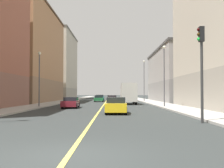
{
  "coord_description": "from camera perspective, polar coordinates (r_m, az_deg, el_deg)",
  "views": [
    {
      "loc": [
        1.22,
        -7.85,
        1.77
      ],
      "look_at": [
        1.41,
        41.21,
        3.31
      ],
      "focal_mm": 44.51,
      "sensor_mm": 36.0,
      "label": 1
    }
  ],
  "objects": [
    {
      "name": "building_left_mid",
      "position": [
        57.67,
        12.87,
        1.7
      ],
      "size": [
        8.51,
        25.8,
        10.47
      ],
      "color": "gray",
      "rests_on": "ground"
    },
    {
      "name": "building_right_midblock",
      "position": [
        54.92,
        -16.69,
        5.67
      ],
      "size": [
        8.51,
        25.33,
        17.67
      ],
      "color": "#8F6B4F",
      "rests_on": "ground"
    },
    {
      "name": "street_lamp_right_near",
      "position": [
        34.25,
        -14.93,
        2.24
      ],
      "size": [
        0.36,
        0.36,
        6.53
      ],
      "color": "#4C4C51",
      "rests_on": "ground"
    },
    {
      "name": "ground_plane",
      "position": [
        8.14,
        -9.11,
        -14.32
      ],
      "size": [
        400.0,
        400.0,
        0.0
      ],
      "primitive_type": "plane",
      "color": "#2A2E2E",
      "rests_on": "ground"
    },
    {
      "name": "car_white",
      "position": [
        57.79,
        2.48,
        -2.93
      ],
      "size": [
        2.03,
        4.42,
        1.27
      ],
      "color": "white",
      "rests_on": "ground"
    },
    {
      "name": "traffic_light_left_near",
      "position": [
        17.1,
        17.66,
        4.71
      ],
      "size": [
        0.4,
        0.32,
        5.65
      ],
      "color": "#2D2D2D",
      "rests_on": "ground"
    },
    {
      "name": "street_lamp_left_far",
      "position": [
        54.4,
        6.38,
        1.48
      ],
      "size": [
        0.36,
        0.36,
        7.9
      ],
      "color": "#4C4C51",
      "rests_on": "ground"
    },
    {
      "name": "car_red",
      "position": [
        53.51,
        -0.28,
        -3.02
      ],
      "size": [
        2.1,
        4.64,
        1.28
      ],
      "color": "red",
      "rests_on": "ground"
    },
    {
      "name": "building_right_distant",
      "position": [
        81.43,
        -11.21,
        3.61
      ],
      "size": [
        8.51,
        22.14,
        18.78
      ],
      "color": "#9D9688",
      "rests_on": "ground"
    },
    {
      "name": "street_lamp_left_near",
      "position": [
        33.83,
        10.44,
        2.93
      ],
      "size": [
        0.36,
        0.36,
        7.27
      ],
      "color": "#4C4C51",
      "rests_on": "ground"
    },
    {
      "name": "car_maroon",
      "position": [
        32.65,
        -8.68,
        -3.79
      ],
      "size": [
        1.84,
        4.5,
        1.26
      ],
      "color": "maroon",
      "rests_on": "ground"
    },
    {
      "name": "lane_center_stripe",
      "position": [
        56.89,
        -1.45,
        -3.58
      ],
      "size": [
        0.16,
        154.0,
        0.01
      ],
      "primitive_type": "cube",
      "color": "#E5D14C",
      "rests_on": "ground"
    },
    {
      "name": "car_teal",
      "position": [
        63.8,
        -2.75,
        -2.8
      ],
      "size": [
        1.96,
        4.32,
        1.31
      ],
      "color": "#196670",
      "rests_on": "ground"
    },
    {
      "name": "car_yellow",
      "position": [
        23.53,
        0.66,
        -4.5
      ],
      "size": [
        1.9,
        4.01,
        1.39
      ],
      "color": "gold",
      "rests_on": "ground"
    },
    {
      "name": "sidewalk_right",
      "position": [
        57.71,
        -9.96,
        -3.46
      ],
      "size": [
        3.3,
        168.0,
        0.15
      ],
      "primitive_type": "cube",
      "color": "#9E9B93",
      "rests_on": "ground"
    },
    {
      "name": "car_green",
      "position": [
        55.05,
        -2.95,
        -3.0
      ],
      "size": [
        1.94,
        4.47,
        1.25
      ],
      "color": "#1E6B38",
      "rests_on": "ground"
    },
    {
      "name": "box_truck",
      "position": [
        42.88,
        3.14,
        -1.92
      ],
      "size": [
        2.33,
        7.54,
        3.18
      ],
      "color": "beige",
      "rests_on": "ground"
    },
    {
      "name": "sidewalk_left",
      "position": [
        57.35,
        7.1,
        -3.48
      ],
      "size": [
        3.3,
        168.0,
        0.15
      ],
      "primitive_type": "cube",
      "color": "#9E9B93",
      "rests_on": "ground"
    }
  ]
}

